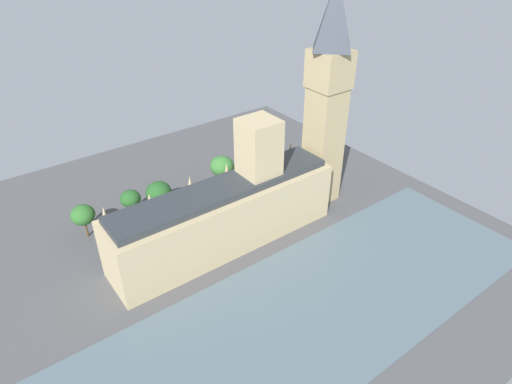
# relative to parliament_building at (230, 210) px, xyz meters

# --- Properties ---
(ground_plane) EXTENTS (132.93, 132.93, 0.00)m
(ground_plane) POSITION_rel_parliament_building_xyz_m (1.99, 1.58, -9.44)
(ground_plane) COLOR #4C4C4F
(river_thames) EXTENTS (38.10, 119.64, 0.25)m
(river_thames) POSITION_rel_parliament_building_xyz_m (-30.43, 1.58, -9.31)
(river_thames) COLOR slate
(river_thames) RESTS_ON ground
(parliament_building) EXTENTS (14.06, 59.28, 31.28)m
(parliament_building) POSITION_rel_parliament_building_xyz_m (0.00, 0.00, 0.00)
(parliament_building) COLOR tan
(parliament_building) RESTS_ON ground
(clock_tower) EXTENTS (9.52, 9.52, 61.49)m
(clock_tower) POSITION_rel_parliament_building_xyz_m (1.61, -32.83, 22.41)
(clock_tower) COLOR tan
(clock_tower) RESTS_ON ground
(double_decker_bus_opposite_hall) EXTENTS (3.00, 10.60, 4.75)m
(double_decker_bus_opposite_hall) POSITION_rel_parliament_building_xyz_m (15.56, -17.23, -6.80)
(double_decker_bus_opposite_hall) COLOR red
(double_decker_bus_opposite_hall) RESTS_ON ground
(car_black_under_trees) EXTENTS (2.39, 4.59, 1.74)m
(car_black_under_trees) POSITION_rel_parliament_building_xyz_m (12.79, -4.51, -8.55)
(car_black_under_trees) COLOR black
(car_black_under_trees) RESTS_ON ground
(double_decker_bus_leading) EXTENTS (3.31, 10.66, 4.75)m
(double_decker_bus_leading) POSITION_rel_parliament_building_xyz_m (13.14, 7.27, -6.80)
(double_decker_bus_leading) COLOR red
(double_decker_bus_leading) RESTS_ON ground
(car_silver_kerbside) EXTENTS (2.34, 4.54, 1.74)m
(car_silver_kerbside) POSITION_rel_parliament_building_xyz_m (14.21, 19.68, -8.55)
(car_silver_kerbside) COLOR #B7B7BC
(car_silver_kerbside) RESTS_ON ground
(pedestrian_near_tower) EXTENTS (0.58, 0.47, 1.64)m
(pedestrian_near_tower) POSITION_rel_parliament_building_xyz_m (8.89, 19.15, -8.70)
(pedestrian_near_tower) COLOR maroon
(pedestrian_near_tower) RESTS_ON ground
(pedestrian_far_end) EXTENTS (0.63, 0.67, 1.59)m
(pedestrian_far_end) POSITION_rel_parliament_building_xyz_m (8.78, 15.15, -8.72)
(pedestrian_far_end) COLOR navy
(pedestrian_far_end) RESTS_ON ground
(plane_tree_midblock) EXTENTS (5.49, 5.49, 9.37)m
(plane_tree_midblock) POSITION_rel_parliament_building_xyz_m (23.44, 16.48, -2.45)
(plane_tree_midblock) COLOR brown
(plane_tree_midblock) RESTS_ON ground
(plane_tree_corner) EXTENTS (6.12, 6.12, 9.48)m
(plane_tree_corner) POSITION_rel_parliament_building_xyz_m (23.75, 29.24, -2.59)
(plane_tree_corner) COLOR brown
(plane_tree_corner) RESTS_ON ground
(plane_tree_trailing) EXTENTS (7.18, 7.18, 10.91)m
(plane_tree_trailing) POSITION_rel_parliament_building_xyz_m (22.57, -12.32, -1.60)
(plane_tree_trailing) COLOR brown
(plane_tree_trailing) RESTS_ON ground
(plane_tree_by_river_gate) EXTENTS (7.05, 7.05, 10.14)m
(plane_tree_by_river_gate) POSITION_rel_parliament_building_xyz_m (21.56, 9.05, -2.32)
(plane_tree_by_river_gate) COLOR brown
(plane_tree_by_river_gate) RESTS_ON ground
(street_lamp_slot_10) EXTENTS (0.56, 0.56, 5.64)m
(street_lamp_slot_10) POSITION_rel_parliament_building_xyz_m (22.19, -1.56, -5.44)
(street_lamp_slot_10) COLOR black
(street_lamp_slot_10) RESTS_ON ground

